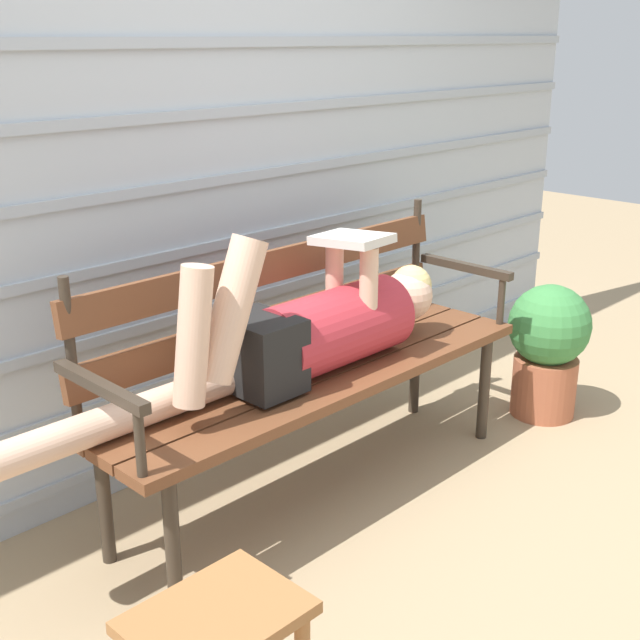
# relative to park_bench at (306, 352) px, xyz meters

# --- Properties ---
(ground_plane) EXTENTS (12.00, 12.00, 0.00)m
(ground_plane) POSITION_rel_park_bench_xyz_m (-0.00, -0.19, -0.52)
(ground_plane) COLOR tan
(house_siding) EXTENTS (4.65, 0.08, 2.13)m
(house_siding) POSITION_rel_park_bench_xyz_m (-0.00, 0.48, 0.55)
(house_siding) COLOR #B2BCC6
(house_siding) RESTS_ON ground
(park_bench) EXTENTS (1.73, 0.47, 0.92)m
(park_bench) POSITION_rel_park_bench_xyz_m (0.00, 0.00, 0.00)
(park_bench) COLOR brown
(park_bench) RESTS_ON ground
(reclining_person) EXTENTS (1.71, 0.27, 0.55)m
(reclining_person) POSITION_rel_park_bench_xyz_m (-0.06, -0.07, 0.11)
(reclining_person) COLOR #B72D38
(potted_plant) EXTENTS (0.35, 0.35, 0.58)m
(potted_plant) POSITION_rel_park_bench_xyz_m (1.14, -0.30, -0.20)
(potted_plant) COLOR #AD5B3D
(potted_plant) RESTS_ON ground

